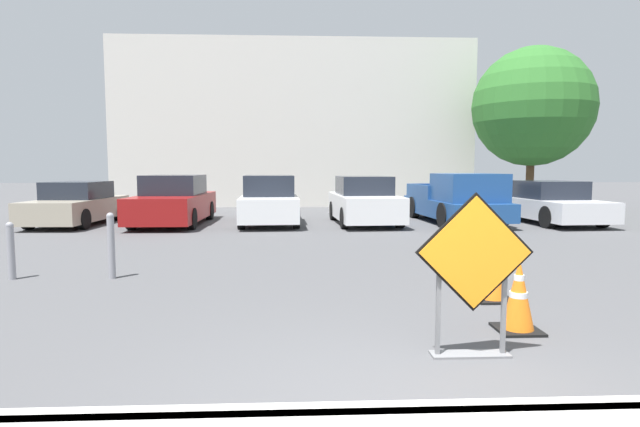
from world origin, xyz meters
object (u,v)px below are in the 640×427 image
traffic_cone_second (493,275)px  traffic_cone_fourth (468,247)px  traffic_cone_fifth (463,238)px  bollard_second (11,249)px  bollard_nearest (111,244)px  parked_car_fifth (549,203)px  parked_car_fourth (364,202)px  traffic_cone_third (481,256)px  pickup_truck (458,201)px  traffic_cone_nearest (518,296)px  parked_car_second (174,202)px  parked_car_nearest (77,205)px  parked_car_third (269,202)px  road_closed_sign (474,267)px

traffic_cone_second → traffic_cone_fourth: 2.43m
traffic_cone_fifth → bollard_second: (-8.02, -2.15, 0.16)m
traffic_cone_fifth → bollard_nearest: size_ratio=0.63×
parked_car_fifth → bollard_nearest: (-11.16, -7.77, -0.07)m
traffic_cone_second → parked_car_fourth: 9.34m
traffic_cone_third → pickup_truck: (2.25, 8.12, 0.33)m
traffic_cone_nearest → traffic_cone_fifth: traffic_cone_nearest is taller
traffic_cone_third → pickup_truck: 8.43m
parked_car_second → traffic_cone_third: bearing=129.9°
traffic_cone_third → parked_car_nearest: parked_car_nearest is taller
parked_car_fourth → parked_car_second: bearing=-4.9°
traffic_cone_nearest → traffic_cone_fifth: bearing=78.1°
bollard_second → parked_car_fourth: bearing=49.2°
traffic_cone_fourth → parked_car_nearest: (-10.07, 7.13, 0.28)m
parked_car_third → parked_car_fifth: parked_car_third is taller
bollard_nearest → traffic_cone_nearest: bearing=-27.8°
parked_car_nearest → parked_car_third: parked_car_third is taller
traffic_cone_fourth → traffic_cone_nearest: bearing=-101.0°
parked_car_second → bollard_nearest: bearing=97.1°
bollard_second → parked_car_nearest: bearing=106.7°
parked_car_fourth → bollard_nearest: 9.28m
road_closed_sign → traffic_cone_second: road_closed_sign is taller
parked_car_fifth → pickup_truck: bearing=-3.3°
traffic_cone_fifth → parked_car_nearest: (-10.41, 5.79, 0.30)m
traffic_cone_third → pickup_truck: pickup_truck is taller
parked_car_third → bollard_nearest: size_ratio=3.93×
road_closed_sign → traffic_cone_nearest: 1.15m
parked_car_nearest → pickup_truck: pickup_truck is taller
traffic_cone_third → parked_car_third: (-3.83, 8.18, 0.32)m
traffic_cone_nearest → parked_car_third: parked_car_third is taller
traffic_cone_second → parked_car_second: size_ratio=0.16×
parked_car_third → parked_car_fourth: 3.03m
traffic_cone_third → parked_car_fourth: bearing=95.6°
road_closed_sign → parked_car_fourth: road_closed_sign is taller
parked_car_fifth → traffic_cone_third: bearing=53.8°
traffic_cone_second → parked_car_third: 10.06m
parked_car_second → parked_car_nearest: bearing=-0.2°
parked_car_fourth → pickup_truck: size_ratio=0.81×
road_closed_sign → parked_car_fifth: (6.53, 11.34, -0.23)m
traffic_cone_nearest → parked_car_second: bearing=120.5°
parked_car_nearest → bollard_nearest: parked_car_nearest is taller
traffic_cone_nearest → traffic_cone_second: size_ratio=1.13×
bollard_nearest → traffic_cone_third: bearing=-3.4°
parked_car_fourth → traffic_cone_second: bearing=89.8°
traffic_cone_fourth → parked_car_second: size_ratio=0.15×
traffic_cone_fourth → parked_car_second: parked_car_second is taller
parked_car_second → traffic_cone_second: bearing=125.0°
bollard_second → traffic_cone_third: bearing=-2.7°
parked_car_third → bollard_second: parked_car_third is taller
parked_car_fifth → bollard_second: bearing=28.1°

